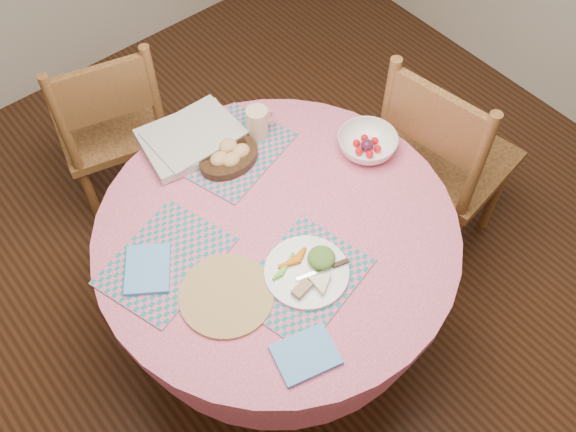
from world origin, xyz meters
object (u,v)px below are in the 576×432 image
at_px(wicker_trivet, 227,295).
at_px(fruit_bowl, 367,144).
at_px(dinner_plate, 310,271).
at_px(latte_mug, 258,123).
at_px(bread_bowl, 229,156).
at_px(chair_right, 441,159).
at_px(chair_back, 112,126).
at_px(dining_table, 277,259).

relative_size(wicker_trivet, fruit_bowl, 1.04).
relative_size(dinner_plate, latte_mug, 2.15).
distance_m(wicker_trivet, bread_bowl, 0.55).
xyz_separation_m(chair_right, bread_bowl, (-0.76, 0.38, 0.24)).
bearing_deg(chair_right, fruit_bowl, 63.96).
height_order(wicker_trivet, latte_mug, latte_mug).
distance_m(chair_back, wicker_trivet, 1.14).
distance_m(dining_table, dinner_plate, 0.30).
xyz_separation_m(dinner_plate, latte_mug, (0.25, 0.58, 0.05)).
bearing_deg(dinner_plate, chair_back, 93.56).
height_order(bread_bowl, latte_mug, latte_mug).
bearing_deg(dining_table, fruit_bowl, 7.34).
bearing_deg(chair_right, wicker_trivet, 84.10).
xyz_separation_m(wicker_trivet, fruit_bowl, (0.76, 0.16, 0.03)).
bearing_deg(dinner_plate, dining_table, 81.71).
xyz_separation_m(chair_back, bread_bowl, (0.16, -0.66, 0.27)).
distance_m(wicker_trivet, dinner_plate, 0.27).
height_order(chair_right, chair_back, chair_right).
relative_size(chair_right, dinner_plate, 3.84).
height_order(wicker_trivet, fruit_bowl, fruit_bowl).
xyz_separation_m(bread_bowl, latte_mug, (0.16, 0.04, 0.03)).
relative_size(latte_mug, fruit_bowl, 0.44).
xyz_separation_m(wicker_trivet, bread_bowl, (0.34, 0.44, 0.03)).
xyz_separation_m(dining_table, dinner_plate, (-0.03, -0.20, 0.22)).
xyz_separation_m(dining_table, latte_mug, (0.22, 0.37, 0.26)).
bearing_deg(latte_mug, chair_back, 117.10).
relative_size(bread_bowl, latte_mug, 1.82).
height_order(chair_right, wicker_trivet, chair_right).
bearing_deg(latte_mug, wicker_trivet, -136.56).
xyz_separation_m(dinner_plate, bread_bowl, (0.08, 0.54, 0.01)).
height_order(dining_table, chair_back, chair_back).
bearing_deg(dinner_plate, chair_right, 10.45).
relative_size(dining_table, fruit_bowl, 4.31).
distance_m(dining_table, fruit_bowl, 0.53).
relative_size(dinner_plate, fruit_bowl, 0.95).
relative_size(dining_table, chair_back, 1.27).
relative_size(dining_table, chair_right, 1.19).
distance_m(dinner_plate, bread_bowl, 0.55).
bearing_deg(dining_table, chair_back, 95.97).
height_order(wicker_trivet, dinner_plate, dinner_plate).
bearing_deg(fruit_bowl, dinner_plate, -152.39).
height_order(dining_table, bread_bowl, bread_bowl).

